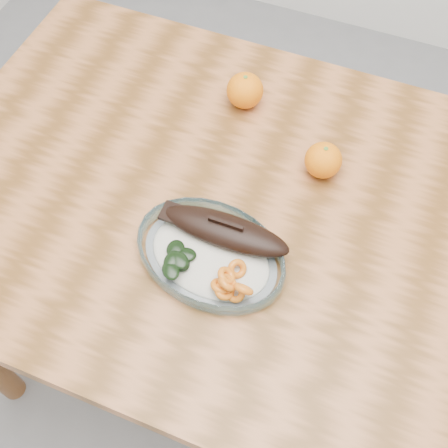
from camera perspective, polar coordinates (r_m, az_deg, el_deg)
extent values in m
plane|color=slate|center=(1.67, 1.55, -12.57)|extent=(3.00, 3.00, 0.00)
cube|color=brown|center=(1.00, 2.51, 1.19)|extent=(1.20, 0.80, 0.04)
cylinder|color=brown|center=(1.65, -11.73, 9.19)|extent=(0.06, 0.06, 0.71)
ellipsoid|color=white|center=(0.93, -1.38, -3.38)|extent=(0.51, 0.40, 0.01)
torus|color=#8AC3D6|center=(0.92, -1.39, -3.09)|extent=(0.53, 0.53, 0.03)
ellipsoid|color=white|center=(0.91, -1.40, -2.85)|extent=(0.45, 0.35, 0.02)
ellipsoid|color=black|center=(0.91, 0.18, -0.17)|extent=(0.22, 0.07, 0.04)
ellipsoid|color=black|center=(0.91, 0.18, -0.38)|extent=(0.19, 0.05, 0.02)
cube|color=black|center=(0.93, -5.25, 1.63)|extent=(0.04, 0.04, 0.01)
cube|color=black|center=(0.89, 0.19, 0.39)|extent=(0.06, 0.01, 0.02)
torus|color=#C75B0E|center=(0.86, 1.16, -6.54)|extent=(0.04, 0.04, 0.04)
torus|color=#C75B0E|center=(0.87, -0.38, -5.88)|extent=(0.05, 0.05, 0.03)
torus|color=#C75B0E|center=(0.86, 0.05, -6.33)|extent=(0.04, 0.04, 0.02)
torus|color=#C75B0E|center=(0.88, 1.36, -4.11)|extent=(0.04, 0.05, 0.04)
torus|color=#C75B0E|center=(0.87, 0.24, -5.59)|extent=(0.04, 0.04, 0.04)
torus|color=#C75B0E|center=(0.85, 0.42, -5.48)|extent=(0.05, 0.05, 0.03)
torus|color=#C75B0E|center=(0.85, 2.03, -6.16)|extent=(0.04, 0.03, 0.04)
torus|color=#C75B0E|center=(0.86, 0.26, -4.83)|extent=(0.04, 0.04, 0.03)
ellipsoid|color=black|center=(0.89, -4.54, -3.43)|extent=(0.05, 0.04, 0.01)
ellipsoid|color=black|center=(0.90, -4.00, -2.65)|extent=(0.04, 0.04, 0.01)
ellipsoid|color=black|center=(0.89, -4.64, -3.38)|extent=(0.04, 0.04, 0.01)
ellipsoid|color=black|center=(0.90, -5.01, -2.09)|extent=(0.04, 0.04, 0.01)
ellipsoid|color=black|center=(0.89, -4.56, -3.21)|extent=(0.03, 0.04, 0.01)
ellipsoid|color=black|center=(0.87, -5.52, -4.23)|extent=(0.04, 0.04, 0.01)
ellipsoid|color=black|center=(0.88, -4.68, -3.20)|extent=(0.04, 0.04, 0.01)
ellipsoid|color=black|center=(0.88, -5.37, -3.18)|extent=(0.03, 0.04, 0.01)
sphere|color=#F36504|center=(1.12, 2.14, 13.40)|extent=(0.07, 0.07, 0.07)
sphere|color=#F36504|center=(1.02, 10.05, 6.40)|extent=(0.07, 0.07, 0.07)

